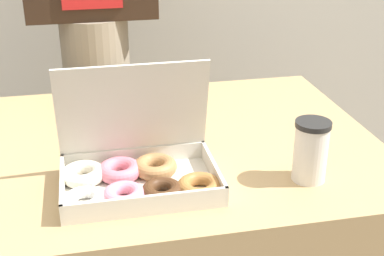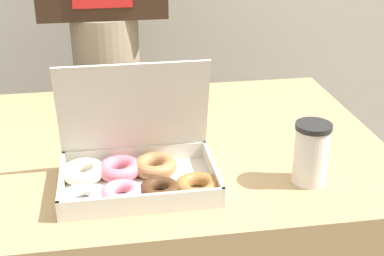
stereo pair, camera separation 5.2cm
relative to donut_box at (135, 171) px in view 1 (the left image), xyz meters
name	(u,v)px [view 1 (the left image)]	position (x,y,z in m)	size (l,w,h in m)	color
table	(173,251)	(0.12, 0.21, -0.40)	(1.10, 0.87, 0.72)	tan
donut_box	(135,171)	(0.00, 0.00, 0.00)	(0.38, 0.24, 0.27)	silver
coffee_cup	(311,151)	(0.40, -0.05, 0.03)	(0.08, 0.08, 0.15)	silver
person_customer	(93,16)	(-0.05, 0.85, 0.17)	(0.44, 0.24, 1.73)	gray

